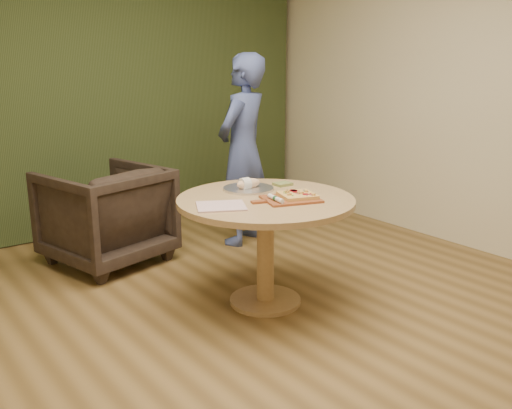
{
  "coord_description": "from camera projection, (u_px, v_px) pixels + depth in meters",
  "views": [
    {
      "loc": [
        -1.92,
        -2.33,
        1.69
      ],
      "look_at": [
        0.03,
        0.25,
        0.82
      ],
      "focal_mm": 40.0,
      "sensor_mm": 36.0,
      "label": 1
    }
  ],
  "objects": [
    {
      "name": "room_shell",
      "position": [
        281.0,
        108.0,
        2.99
      ],
      "size": [
        5.04,
        6.04,
        2.84
      ],
      "color": "olive",
      "rests_on": "ground"
    },
    {
      "name": "flatbread_pizza",
      "position": [
        297.0,
        195.0,
        3.74
      ],
      "size": [
        0.28,
        0.28,
        0.04
      ],
      "rotation": [
        0.0,
        0.0,
        -0.32
      ],
      "color": "#DFB257",
      "rests_on": "pizza_paddle"
    },
    {
      "name": "newspaper",
      "position": [
        221.0,
        206.0,
        3.55
      ],
      "size": [
        0.38,
        0.36,
        0.01
      ],
      "primitive_type": "cube",
      "rotation": [
        0.0,
        0.0,
        -0.48
      ],
      "color": "white",
      "rests_on": "pedestal_table"
    },
    {
      "name": "armchair",
      "position": [
        105.0,
        210.0,
        4.63
      ],
      "size": [
        1.02,
        0.98,
        0.88
      ],
      "primitive_type": "imported",
      "rotation": [
        0.0,
        0.0,
        3.38
      ],
      "color": "black",
      "rests_on": "ground"
    },
    {
      "name": "bread_roll",
      "position": [
        247.0,
        184.0,
        3.98
      ],
      "size": [
        0.19,
        0.09,
        0.09
      ],
      "color": "#E2B88A",
      "rests_on": "serving_tray"
    },
    {
      "name": "cutlery_roll",
      "position": [
        276.0,
        199.0,
        3.64
      ],
      "size": [
        0.06,
        0.2,
        0.03
      ],
      "rotation": [
        0.0,
        0.0,
        -0.17
      ],
      "color": "beige",
      "rests_on": "pizza_paddle"
    },
    {
      "name": "serving_tray",
      "position": [
        248.0,
        189.0,
        4.0
      ],
      "size": [
        0.36,
        0.36,
        0.02
      ],
      "color": "silver",
      "rests_on": "pedestal_table"
    },
    {
      "name": "pizza_paddle",
      "position": [
        289.0,
        199.0,
        3.71
      ],
      "size": [
        0.47,
        0.37,
        0.01
      ],
      "rotation": [
        0.0,
        0.0,
        -0.32
      ],
      "color": "brown",
      "rests_on": "pedestal_table"
    },
    {
      "name": "green_packet",
      "position": [
        283.0,
        184.0,
        4.12
      ],
      "size": [
        0.12,
        0.1,
        0.02
      ],
      "primitive_type": "cube",
      "rotation": [
        0.0,
        0.0,
        -0.04
      ],
      "color": "#55622C",
      "rests_on": "pedestal_table"
    },
    {
      "name": "pedestal_table",
      "position": [
        266.0,
        218.0,
        3.81
      ],
      "size": [
        1.18,
        1.18,
        0.75
      ],
      "rotation": [
        0.0,
        0.0,
        -0.02
      ],
      "color": "tan",
      "rests_on": "ground"
    },
    {
      "name": "curtain",
      "position": [
        80.0,
        84.0,
        5.22
      ],
      "size": [
        4.8,
        0.14,
        2.78
      ],
      "primitive_type": "cube",
      "color": "#273417",
      "rests_on": "ground"
    },
    {
      "name": "person_standing",
      "position": [
        243.0,
        151.0,
        5.03
      ],
      "size": [
        0.73,
        0.62,
        1.68
      ],
      "primitive_type": "imported",
      "rotation": [
        0.0,
        0.0,
        3.57
      ],
      "color": "#3D4B82",
      "rests_on": "ground"
    }
  ]
}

